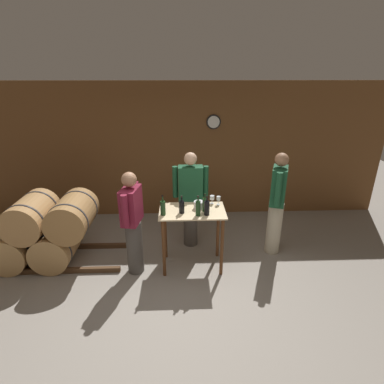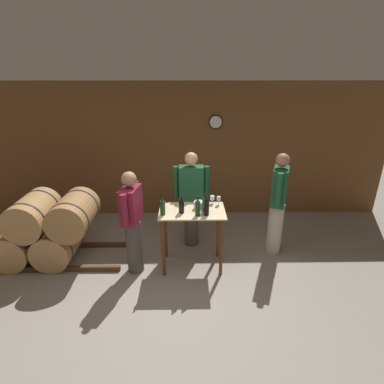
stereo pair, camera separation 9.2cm
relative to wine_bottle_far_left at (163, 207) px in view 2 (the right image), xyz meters
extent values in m
plane|color=gray|center=(0.21, -0.74, -1.07)|extent=(14.00, 14.00, 0.00)
cube|color=brown|center=(0.21, 2.05, 0.28)|extent=(8.40, 0.05, 2.70)
cylinder|color=black|center=(0.91, 2.01, 0.88)|extent=(0.28, 0.03, 0.28)
cylinder|color=white|center=(0.91, 1.99, 0.88)|extent=(0.23, 0.01, 0.23)
cube|color=#4C331E|center=(-2.02, 0.00, -1.03)|extent=(2.67, 0.06, 0.08)
cube|color=#4C331E|center=(-2.02, 0.68, -1.03)|extent=(2.67, 0.06, 0.08)
cylinder|color=tan|center=(-2.33, 0.34, -0.77)|extent=(0.59, 0.85, 0.59)
cylinder|color=#38383D|center=(-2.33, 0.09, -0.77)|extent=(0.61, 0.03, 0.61)
cylinder|color=#38383D|center=(-2.33, 0.60, -0.77)|extent=(0.61, 0.03, 0.61)
cylinder|color=tan|center=(-1.71, 0.34, -0.77)|extent=(0.59, 0.85, 0.59)
cylinder|color=#38383D|center=(-1.71, 0.09, -0.77)|extent=(0.61, 0.03, 0.61)
cylinder|color=#38383D|center=(-1.71, 0.60, -0.77)|extent=(0.61, 0.03, 0.61)
cylinder|color=#AD7F4C|center=(-2.02, 0.34, -0.27)|extent=(0.59, 0.85, 0.59)
cylinder|color=#38383D|center=(-2.02, 0.09, -0.27)|extent=(0.61, 0.03, 0.61)
cylinder|color=#38383D|center=(-2.02, 0.60, -0.27)|extent=(0.61, 0.03, 0.61)
cylinder|color=#9E7242|center=(-1.40, 0.34, -0.27)|extent=(0.59, 0.85, 0.59)
cylinder|color=#38383D|center=(-1.40, 0.09, -0.27)|extent=(0.61, 0.03, 0.61)
cylinder|color=#38383D|center=(-1.40, 0.60, -0.27)|extent=(0.61, 0.03, 0.61)
cube|color=beige|center=(0.42, 0.13, -0.12)|extent=(0.97, 0.60, 0.02)
cylinder|color=#593319|center=(0.00, -0.11, -0.60)|extent=(0.05, 0.05, 0.94)
cylinder|color=#593319|center=(0.84, -0.11, -0.60)|extent=(0.05, 0.05, 0.94)
cylinder|color=#593319|center=(0.00, 0.37, -0.60)|extent=(0.05, 0.05, 0.94)
cylinder|color=#593319|center=(0.84, 0.37, -0.60)|extent=(0.05, 0.05, 0.94)
cylinder|color=#193819|center=(0.00, 0.00, -0.01)|extent=(0.07, 0.07, 0.21)
cylinder|color=#193819|center=(0.00, 0.00, 0.14)|extent=(0.02, 0.02, 0.09)
cylinder|color=black|center=(0.00, 0.00, 0.18)|extent=(0.03, 0.03, 0.02)
cylinder|color=black|center=(0.26, 0.05, -0.02)|extent=(0.08, 0.08, 0.18)
cylinder|color=black|center=(0.26, 0.05, 0.11)|extent=(0.02, 0.02, 0.08)
cylinder|color=black|center=(0.26, 0.05, 0.14)|extent=(0.03, 0.03, 0.02)
cylinder|color=#193819|center=(0.49, -0.04, 0.00)|extent=(0.07, 0.07, 0.22)
cylinder|color=#193819|center=(0.49, -0.04, 0.15)|extent=(0.02, 0.02, 0.08)
cylinder|color=black|center=(0.49, -0.04, 0.18)|extent=(0.03, 0.03, 0.02)
cylinder|color=#193819|center=(0.60, 0.10, -0.01)|extent=(0.07, 0.07, 0.20)
cylinder|color=#193819|center=(0.60, 0.10, 0.12)|extent=(0.02, 0.02, 0.08)
cylinder|color=black|center=(0.60, 0.10, 0.15)|extent=(0.03, 0.03, 0.02)
cylinder|color=black|center=(0.62, -0.03, -0.01)|extent=(0.08, 0.08, 0.21)
cylinder|color=black|center=(0.62, -0.03, 0.14)|extent=(0.02, 0.02, 0.08)
cylinder|color=black|center=(0.62, -0.03, 0.17)|extent=(0.03, 0.03, 0.02)
cylinder|color=silver|center=(0.73, 0.36, -0.11)|extent=(0.06, 0.06, 0.00)
cylinder|color=silver|center=(0.73, 0.36, -0.08)|extent=(0.01, 0.01, 0.06)
cylinder|color=silver|center=(0.73, 0.36, -0.01)|extent=(0.07, 0.07, 0.06)
cylinder|color=silver|center=(0.83, 0.32, -0.11)|extent=(0.06, 0.06, 0.00)
cylinder|color=silver|center=(0.83, 0.32, -0.07)|extent=(0.01, 0.01, 0.07)
cylinder|color=silver|center=(0.83, 0.32, -0.01)|extent=(0.06, 0.06, 0.06)
cylinder|color=silver|center=(0.52, 0.20, -0.06)|extent=(0.15, 0.15, 0.11)
cylinder|color=#4C4742|center=(-0.45, 0.02, -0.65)|extent=(0.24, 0.24, 0.84)
cube|color=maroon|center=(-0.45, 0.02, 0.03)|extent=(0.29, 0.43, 0.52)
sphere|color=#9E7051|center=(-0.45, 0.02, 0.42)|extent=(0.21, 0.21, 0.21)
cylinder|color=maroon|center=(-0.49, -0.23, 0.06)|extent=(0.09, 0.09, 0.47)
cylinder|color=maroon|center=(-0.40, 0.27, 0.06)|extent=(0.09, 0.09, 0.47)
cylinder|color=#B7AD93|center=(1.78, 0.47, -0.62)|extent=(0.24, 0.24, 0.89)
cube|color=#194C2D|center=(1.78, 0.47, 0.12)|extent=(0.34, 0.45, 0.60)
sphere|color=#9E7051|center=(1.78, 0.47, 0.54)|extent=(0.21, 0.21, 0.21)
cylinder|color=#194C2D|center=(1.87, 0.70, 0.15)|extent=(0.09, 0.09, 0.54)
cylinder|color=#194C2D|center=(1.70, 0.23, 0.15)|extent=(0.09, 0.09, 0.54)
cylinder|color=#4C4742|center=(0.42, 0.77, -0.64)|extent=(0.24, 0.24, 0.85)
cube|color=#194C2D|center=(0.42, 0.77, 0.07)|extent=(0.40, 0.22, 0.59)
sphere|color=tan|center=(0.42, 0.77, 0.49)|extent=(0.21, 0.21, 0.21)
cylinder|color=#194C2D|center=(0.67, 0.77, 0.10)|extent=(0.09, 0.09, 0.53)
cylinder|color=#194C2D|center=(0.17, 0.77, 0.10)|extent=(0.09, 0.09, 0.53)
camera|label=1|loc=(0.26, -3.84, 1.77)|focal=28.00mm
camera|label=2|loc=(0.35, -3.84, 1.77)|focal=28.00mm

